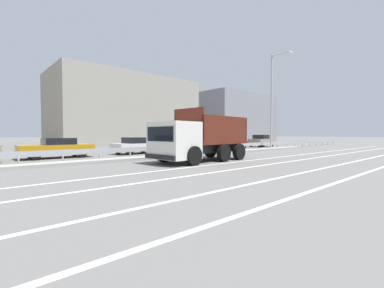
# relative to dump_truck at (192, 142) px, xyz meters

# --- Properties ---
(ground_plane) EXTENTS (320.00, 320.00, 0.00)m
(ground_plane) POSITION_rel_dump_truck_xyz_m (2.44, 0.87, -1.21)
(ground_plane) COLOR #605E5B
(lane_strip_0) EXTENTS (64.00, 0.16, 0.01)m
(lane_strip_0) POSITION_rel_dump_truck_xyz_m (0.85, -1.73, -1.21)
(lane_strip_0) COLOR silver
(lane_strip_0) RESTS_ON ground_plane
(lane_strip_1) EXTENTS (64.00, 0.16, 0.01)m
(lane_strip_1) POSITION_rel_dump_truck_xyz_m (0.85, -3.72, -1.21)
(lane_strip_1) COLOR silver
(lane_strip_1) RESTS_ON ground_plane
(lane_strip_2) EXTENTS (64.00, 0.16, 0.01)m
(lane_strip_2) POSITION_rel_dump_truck_xyz_m (0.85, -6.35, -1.21)
(lane_strip_2) COLOR silver
(lane_strip_2) RESTS_ON ground_plane
(lane_strip_3) EXTENTS (64.00, 0.16, 0.01)m
(lane_strip_3) POSITION_rel_dump_truck_xyz_m (0.85, -8.17, -1.21)
(lane_strip_3) COLOR silver
(lane_strip_3) RESTS_ON ground_plane
(median_island) EXTENTS (35.20, 1.10, 0.18)m
(median_island) POSITION_rel_dump_truck_xyz_m (2.44, 3.41, -1.12)
(median_island) COLOR gray
(median_island) RESTS_ON ground_plane
(median_guardrail) EXTENTS (64.00, 0.09, 0.78)m
(median_guardrail) POSITION_rel_dump_truck_xyz_m (2.44, 4.37, -0.64)
(median_guardrail) COLOR #9EA0A5
(median_guardrail) RESTS_ON ground_plane
(dump_truck) EXTENTS (6.88, 3.15, 3.19)m
(dump_truck) POSITION_rel_dump_truck_xyz_m (0.00, 0.00, 0.00)
(dump_truck) COLOR silver
(dump_truck) RESTS_ON ground_plane
(median_road_sign) EXTENTS (0.66, 0.16, 2.07)m
(median_road_sign) POSITION_rel_dump_truck_xyz_m (6.06, 3.41, -0.15)
(median_road_sign) COLOR white
(median_road_sign) RESTS_ON ground_plane
(street_lamp_1) EXTENTS (0.71, 2.30, 10.09)m
(street_lamp_1) POSITION_rel_dump_truck_xyz_m (14.37, 3.35, 4.33)
(street_lamp_1) COLOR #ADADB2
(street_lamp_1) RESTS_ON ground_plane
(parked_car_3) EXTENTS (4.68, 1.99, 1.40)m
(parked_car_3) POSITION_rel_dump_truck_xyz_m (-5.35, 8.28, -0.49)
(parked_car_3) COLOR #B27A14
(parked_car_3) RESTS_ON ground_plane
(parked_car_4) EXTENTS (4.16, 2.25, 1.40)m
(parked_car_4) POSITION_rel_dump_truck_xyz_m (0.82, 8.17, -0.50)
(parked_car_4) COLOR silver
(parked_car_4) RESTS_ON ground_plane
(parked_car_5) EXTENTS (4.94, 2.27, 1.38)m
(parked_car_5) POSITION_rel_dump_truck_xyz_m (7.08, 7.77, -0.52)
(parked_car_5) COLOR #335B33
(parked_car_5) RESTS_ON ground_plane
(parked_car_6) EXTENTS (4.06, 1.95, 1.28)m
(parked_car_6) POSITION_rel_dump_truck_xyz_m (13.64, 8.23, -0.55)
(parked_car_6) COLOR maroon
(parked_car_6) RESTS_ON ground_plane
(parked_car_7) EXTENTS (3.94, 2.17, 1.59)m
(parked_car_7) POSITION_rel_dump_truck_xyz_m (19.16, 7.84, -0.42)
(parked_car_7) COLOR gray
(parked_car_7) RESTS_ON ground_plane
(background_building_1) EXTENTS (21.65, 11.47, 10.60)m
(background_building_1) POSITION_rel_dump_truck_xyz_m (9.26, 26.71, 4.09)
(background_building_1) COLOR gray
(background_building_1) RESTS_ON ground_plane
(background_building_2) EXTENTS (18.94, 8.36, 10.63)m
(background_building_2) POSITION_rel_dump_truck_xyz_m (36.57, 25.39, 4.10)
(background_building_2) COLOR gray
(background_building_2) RESTS_ON ground_plane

